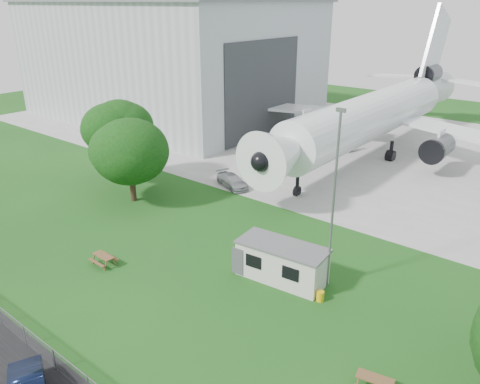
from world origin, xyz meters
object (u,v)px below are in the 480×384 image
Objects in this scene: airliner at (376,113)px; picnic_west at (104,264)px; hangar at (171,57)px; site_cabin at (282,262)px.

picnic_west is at bearing -95.90° from airliner.
site_cabin is (43.27, -30.95, -8.09)m from hangar.
site_cabin is at bearing 32.21° from picnic_west.
site_cabin reaches higher than picnic_west.
airliner is 31.91m from site_cabin.
airliner is at bearing 85.83° from picnic_west.
picnic_west is (-11.17, -6.57, -1.31)m from site_cabin.
hangar is at bearing 132.29° from picnic_west.
picnic_west is (-3.86, -37.38, -5.27)m from airliner.
hangar reaches higher than site_cabin.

